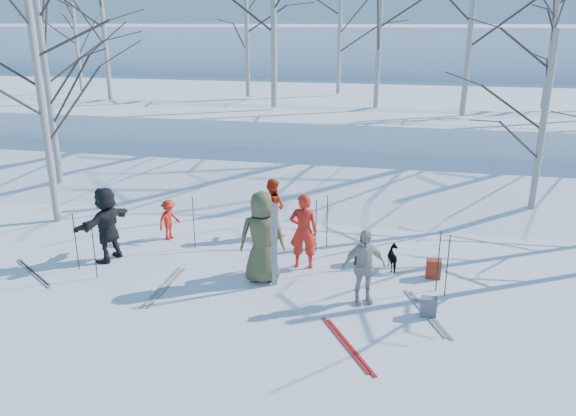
% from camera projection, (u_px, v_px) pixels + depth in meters
% --- Properties ---
extents(ground, '(120.00, 120.00, 0.00)m').
position_uv_depth(ground, '(273.00, 288.00, 11.85)').
color(ground, white).
rests_on(ground, ground).
extents(snow_ramp, '(70.00, 9.49, 4.12)m').
position_uv_depth(snow_ramp, '(323.00, 189.00, 18.29)').
color(snow_ramp, white).
rests_on(snow_ramp, ground).
extents(snow_plateau, '(70.00, 18.00, 2.20)m').
position_uv_depth(snow_plateau, '(353.00, 115.00, 27.30)').
color(snow_plateau, white).
rests_on(snow_plateau, ground).
extents(far_hill, '(90.00, 30.00, 6.00)m').
position_uv_depth(far_hill, '(379.00, 63.00, 46.47)').
color(far_hill, white).
rests_on(far_hill, ground).
extents(skier_olive_center, '(1.10, 0.83, 2.01)m').
position_uv_depth(skier_olive_center, '(262.00, 237.00, 11.90)').
color(skier_olive_center, '#494B2D').
rests_on(skier_olive_center, ground).
extents(skier_red_north, '(0.68, 0.48, 1.75)m').
position_uv_depth(skier_red_north, '(304.00, 231.00, 12.61)').
color(skier_red_north, red).
rests_on(skier_red_north, ground).
extents(skier_redor_behind, '(0.92, 0.83, 1.54)m').
position_uv_depth(skier_redor_behind, '(272.00, 208.00, 14.53)').
color(skier_redor_behind, red).
rests_on(skier_redor_behind, ground).
extents(skier_red_seated, '(0.62, 0.78, 1.06)m').
position_uv_depth(skier_red_seated, '(169.00, 220.00, 14.36)').
color(skier_red_seated, red).
rests_on(skier_red_seated, ground).
extents(skier_cream_east, '(0.98, 0.73, 1.55)m').
position_uv_depth(skier_cream_east, '(364.00, 267.00, 11.03)').
color(skier_cream_east, beige).
rests_on(skier_cream_east, ground).
extents(skier_grey_west, '(0.93, 1.73, 1.78)m').
position_uv_depth(skier_grey_west, '(107.00, 224.00, 13.00)').
color(skier_grey_west, black).
rests_on(skier_grey_west, ground).
extents(dog, '(0.46, 0.69, 0.53)m').
position_uv_depth(dog, '(394.00, 258.00, 12.68)').
color(dog, black).
rests_on(dog, ground).
extents(upright_ski_left, '(0.08, 0.16, 1.90)m').
position_uv_depth(upright_ski_left, '(273.00, 245.00, 11.63)').
color(upright_ski_left, silver).
rests_on(upright_ski_left, ground).
extents(upright_ski_right, '(0.14, 0.23, 1.89)m').
position_uv_depth(upright_ski_right, '(276.00, 245.00, 11.61)').
color(upright_ski_right, silver).
rests_on(upright_ski_right, ground).
extents(ski_pair_a, '(1.89, 2.08, 0.02)m').
position_uv_depth(ski_pair_a, '(347.00, 345.00, 9.76)').
color(ski_pair_a, '#A51718').
rests_on(ski_pair_a, ground).
extents(ski_pair_b, '(1.56, 2.04, 0.02)m').
position_uv_depth(ski_pair_b, '(427.00, 313.00, 10.82)').
color(ski_pair_b, silver).
rests_on(ski_pair_b, ground).
extents(ski_pair_c, '(0.24, 1.90, 0.02)m').
position_uv_depth(ski_pair_c, '(165.00, 287.00, 11.90)').
color(ski_pair_c, silver).
rests_on(ski_pair_c, ground).
extents(ski_pair_d, '(1.99, 2.09, 0.02)m').
position_uv_depth(ski_pair_d, '(34.00, 273.00, 12.55)').
color(ski_pair_d, silver).
rests_on(ski_pair_d, ground).
extents(ski_pole_a, '(0.02, 0.02, 1.34)m').
position_uv_depth(ski_pole_a, '(194.00, 223.00, 13.73)').
color(ski_pole_a, black).
rests_on(ski_pole_a, ground).
extents(ski_pole_b, '(0.02, 0.02, 1.34)m').
position_uv_depth(ski_pole_b, '(94.00, 250.00, 12.10)').
color(ski_pole_b, black).
rests_on(ski_pole_b, ground).
extents(ski_pole_c, '(0.02, 0.02, 1.34)m').
position_uv_depth(ski_pole_c, '(447.00, 266.00, 11.33)').
color(ski_pole_c, black).
rests_on(ski_pole_c, ground).
extents(ski_pole_d, '(0.02, 0.02, 1.34)m').
position_uv_depth(ski_pole_d, '(438.00, 261.00, 11.54)').
color(ski_pole_d, black).
rests_on(ski_pole_d, ground).
extents(ski_pole_e, '(0.02, 0.02, 1.34)m').
position_uv_depth(ski_pole_e, '(327.00, 221.00, 13.85)').
color(ski_pole_e, black).
rests_on(ski_pole_e, ground).
extents(ski_pole_f, '(0.02, 0.02, 1.34)m').
position_uv_depth(ski_pole_f, '(76.00, 242.00, 12.53)').
color(ski_pole_f, black).
rests_on(ski_pole_f, ground).
extents(ski_pole_g, '(0.02, 0.02, 1.34)m').
position_uv_depth(ski_pole_g, '(316.00, 226.00, 13.51)').
color(ski_pole_g, black).
rests_on(ski_pole_g, ground).
extents(backpack_red, '(0.32, 0.22, 0.42)m').
position_uv_depth(backpack_red, '(433.00, 269.00, 12.28)').
color(backpack_red, maroon).
rests_on(backpack_red, ground).
extents(backpack_grey, '(0.30, 0.20, 0.38)m').
position_uv_depth(backpack_grey, '(429.00, 307.00, 10.69)').
color(backpack_grey, slate).
rests_on(backpack_grey, ground).
extents(backpack_dark, '(0.34, 0.24, 0.40)m').
position_uv_depth(backpack_dark, '(362.00, 256.00, 12.97)').
color(backpack_dark, black).
rests_on(backpack_dark, ground).
extents(birch_plateau_b, '(4.26, 4.26, 5.22)m').
position_uv_depth(birch_plateau_b, '(340.00, 34.00, 24.86)').
color(birch_plateau_b, silver).
rests_on(birch_plateau_b, snow_plateau).
extents(birch_plateau_d, '(5.22, 5.22, 6.60)m').
position_uv_depth(birch_plateau_d, '(472.00, 16.00, 18.74)').
color(birch_plateau_d, silver).
rests_on(birch_plateau_d, snow_plateau).
extents(birch_plateau_e, '(4.88, 4.88, 6.11)m').
position_uv_depth(birch_plateau_e, '(103.00, 23.00, 22.73)').
color(birch_plateau_e, silver).
rests_on(birch_plateau_e, snow_plateau).
extents(birch_plateau_g, '(3.75, 3.75, 4.50)m').
position_uv_depth(birch_plateau_g, '(76.00, 41.00, 25.91)').
color(birch_plateau_g, silver).
rests_on(birch_plateau_g, snow_plateau).
extents(birch_plateau_h, '(4.34, 4.34, 5.35)m').
position_uv_depth(birch_plateau_h, '(247.00, 33.00, 23.78)').
color(birch_plateau_h, silver).
rests_on(birch_plateau_h, snow_plateau).
extents(birch_plateau_i, '(4.08, 4.08, 4.97)m').
position_uv_depth(birch_plateau_i, '(552.00, 40.00, 20.49)').
color(birch_plateau_i, silver).
rests_on(birch_plateau_i, snow_plateau).
extents(birch_plateau_j, '(4.71, 4.71, 5.87)m').
position_uv_depth(birch_plateau_j, '(380.00, 27.00, 20.57)').
color(birch_plateau_j, silver).
rests_on(birch_plateau_j, snow_plateau).
extents(birch_edge_a, '(5.02, 5.02, 6.31)m').
position_uv_depth(birch_edge_a, '(42.00, 109.00, 14.86)').
color(birch_edge_a, silver).
rests_on(birch_edge_a, ground).
extents(birch_edge_d, '(5.07, 5.07, 6.38)m').
position_uv_depth(birch_edge_d, '(49.00, 94.00, 17.43)').
color(birch_edge_d, silver).
rests_on(birch_edge_d, ground).
extents(birch_edge_e, '(4.24, 4.24, 5.20)m').
position_uv_depth(birch_edge_e, '(542.00, 130.00, 14.95)').
color(birch_edge_e, silver).
rests_on(birch_edge_e, ground).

